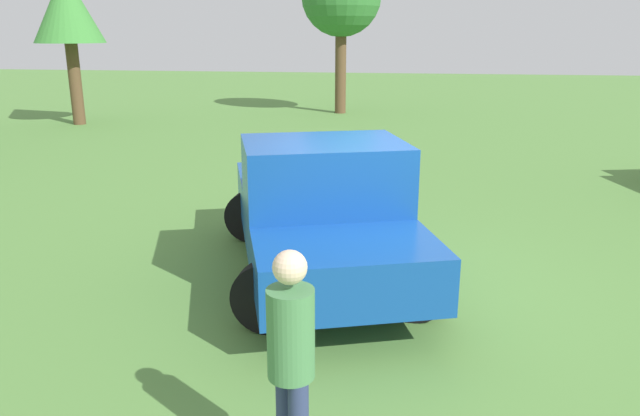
# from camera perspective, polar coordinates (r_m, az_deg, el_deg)

# --- Properties ---
(ground_plane) EXTENTS (80.00, 80.00, 0.00)m
(ground_plane) POSITION_cam_1_polar(r_m,az_deg,el_deg) (7.74, 5.69, -7.14)
(ground_plane) COLOR #54843D
(pickup_truck) EXTENTS (3.25, 4.94, 1.81)m
(pickup_truck) POSITION_cam_1_polar(r_m,az_deg,el_deg) (7.61, 0.15, -0.02)
(pickup_truck) COLOR black
(pickup_truck) RESTS_ON ground_plane
(person_bystander) EXTENTS (0.45, 0.45, 1.73)m
(person_bystander) POSITION_cam_1_polar(r_m,az_deg,el_deg) (4.17, -2.72, -13.77)
(person_bystander) COLOR navy
(person_bystander) RESTS_ON ground_plane
(tree_back_left) EXTENTS (2.27, 2.27, 4.97)m
(tree_back_left) POSITION_cam_1_polar(r_m,az_deg,el_deg) (22.32, -22.64, 16.82)
(tree_back_left) COLOR brown
(tree_back_left) RESTS_ON ground_plane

